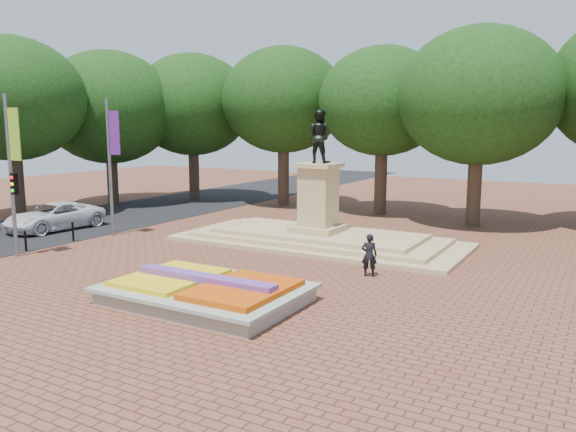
{
  "coord_description": "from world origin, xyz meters",
  "views": [
    {
      "loc": [
        12.05,
        -15.84,
        5.66
      ],
      "look_at": [
        1.35,
        2.74,
        2.2
      ],
      "focal_mm": 35.0,
      "sensor_mm": 36.0,
      "label": 1
    }
  ],
  "objects_px": {
    "van": "(54,217)",
    "pedestrian": "(369,255)",
    "monument": "(318,226)",
    "flower_bed": "(206,291)"
  },
  "relations": [
    {
      "from": "monument",
      "to": "van",
      "type": "height_order",
      "value": "monument"
    },
    {
      "from": "monument",
      "to": "pedestrian",
      "type": "height_order",
      "value": "monument"
    },
    {
      "from": "van",
      "to": "pedestrian",
      "type": "bearing_deg",
      "value": 3.14
    },
    {
      "from": "pedestrian",
      "to": "flower_bed",
      "type": "bearing_deg",
      "value": 40.25
    },
    {
      "from": "van",
      "to": "pedestrian",
      "type": "xyz_separation_m",
      "value": [
        18.56,
        -0.41,
        0.08
      ]
    },
    {
      "from": "van",
      "to": "monument",
      "type": "bearing_deg",
      "value": 20.09
    },
    {
      "from": "van",
      "to": "pedestrian",
      "type": "distance_m",
      "value": 18.57
    },
    {
      "from": "flower_bed",
      "to": "van",
      "type": "bearing_deg",
      "value": 158.38
    },
    {
      "from": "pedestrian",
      "to": "van",
      "type": "bearing_deg",
      "value": -20.06
    },
    {
      "from": "monument",
      "to": "pedestrian",
      "type": "distance_m",
      "value": 6.21
    }
  ]
}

